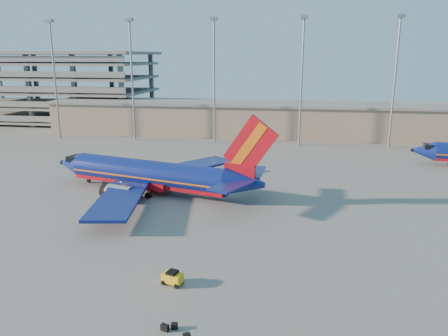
{
  "coord_description": "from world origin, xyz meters",
  "views": [
    {
      "loc": [
        13.8,
        -55.44,
        20.14
      ],
      "look_at": [
        3.72,
        6.48,
        4.0
      ],
      "focal_mm": 35.0,
      "sensor_mm": 36.0,
      "label": 1
    }
  ],
  "objects": [
    {
      "name": "aircraft_main",
      "position": [
        -6.81,
        5.47,
        2.73
      ],
      "size": [
        36.94,
        35.07,
        12.76
      ],
      "rotation": [
        0.0,
        0.0,
        -0.26
      ],
      "color": "navy",
      "rests_on": "ground"
    },
    {
      "name": "parking_garage",
      "position": [
        -62.0,
        74.05,
        11.73
      ],
      "size": [
        62.0,
        32.0,
        21.4
      ],
      "color": "slate",
      "rests_on": "ground"
    },
    {
      "name": "luggage_pile",
      "position": [
        5.69,
        -28.04,
        0.22
      ],
      "size": [
        2.57,
        2.27,
        0.51
      ],
      "color": "black",
      "rests_on": "ground"
    },
    {
      "name": "baggage_tug",
      "position": [
        3.44,
        -20.86,
        0.69
      ],
      "size": [
        2.07,
        1.59,
        1.32
      ],
      "rotation": [
        0.0,
        0.0,
        -0.29
      ],
      "color": "yellow",
      "rests_on": "ground"
    },
    {
      "name": "light_mast_row",
      "position": [
        5.0,
        46.0,
        17.55
      ],
      "size": [
        101.6,
        1.6,
        28.65
      ],
      "color": "gray",
      "rests_on": "ground"
    },
    {
      "name": "terminal_building",
      "position": [
        10.0,
        58.0,
        4.32
      ],
      "size": [
        122.0,
        16.0,
        8.5
      ],
      "color": "gray",
      "rests_on": "ground"
    },
    {
      "name": "ground",
      "position": [
        0.0,
        0.0,
        0.0
      ],
      "size": [
        220.0,
        220.0,
        0.0
      ],
      "primitive_type": "plane",
      "color": "slate",
      "rests_on": "ground"
    }
  ]
}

